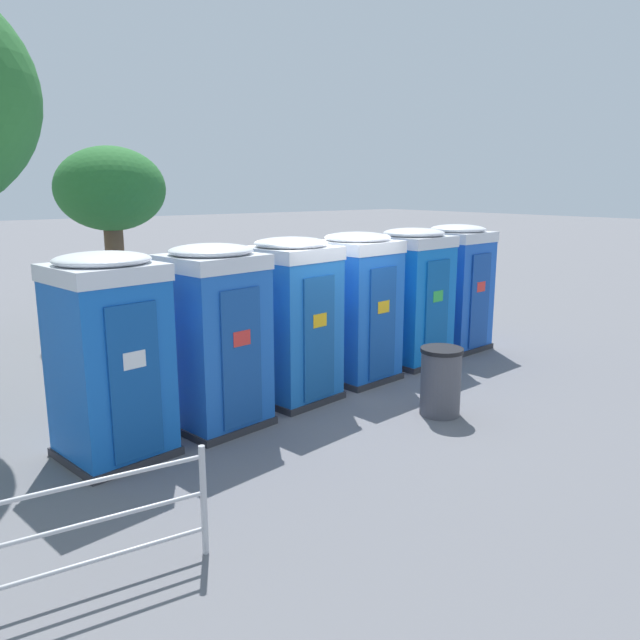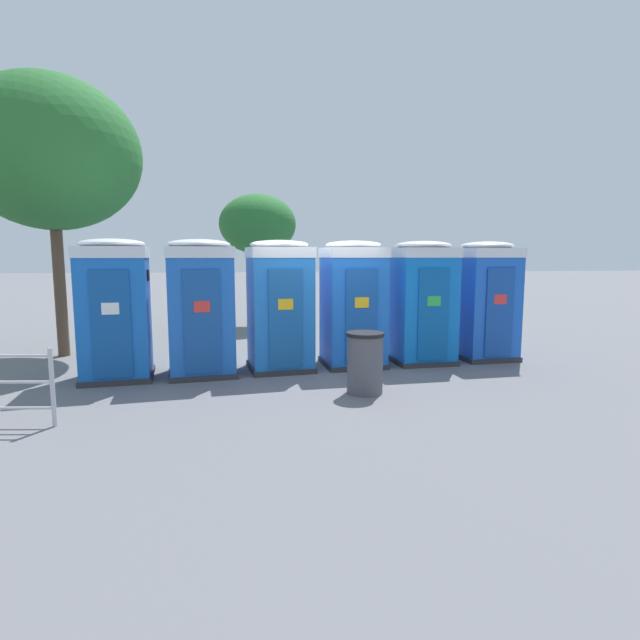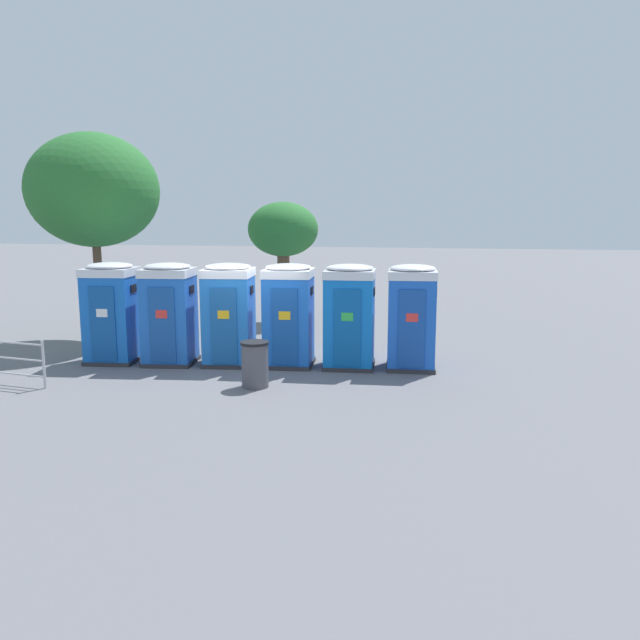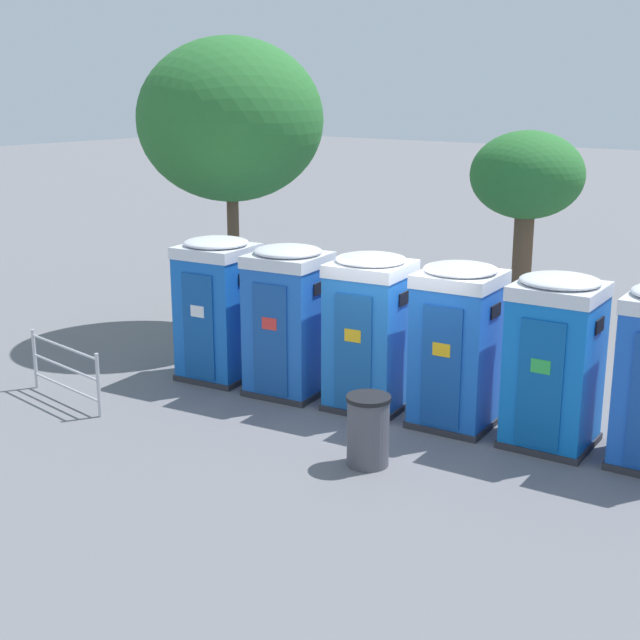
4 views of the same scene
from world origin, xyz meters
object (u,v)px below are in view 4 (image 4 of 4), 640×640
object	(u,v)px
portapotty_1	(288,320)
event_barrier	(65,369)
street_tree_1	(230,120)
portapotty_0	(218,308)
portapotty_4	(555,360)
street_tree_0	(527,179)
portapotty_3	(457,344)
portapotty_2	(370,331)
trash_can	(368,430)

from	to	relation	value
portapotty_1	event_barrier	world-z (taller)	portapotty_1
street_tree_1	portapotty_0	bearing A→B (deg)	-52.84
portapotty_4	portapotty_1	bearing A→B (deg)	-172.82
portapotty_0	event_barrier	distance (m)	2.82
portapotty_1	street_tree_0	distance (m)	7.02
portapotty_3	street_tree_1	size ratio (longest dim) A/B	0.42
portapotty_2	event_barrier	world-z (taller)	portapotty_2
street_tree_0	street_tree_1	xyz separation A→B (m)	(-4.40, -4.44, 1.25)
portapotty_1	portapotty_2	distance (m)	1.50
portapotty_3	street_tree_0	bearing A→B (deg)	106.62
street_tree_0	trash_can	xyz separation A→B (m)	(1.66, -8.33, -2.65)
portapotty_2	street_tree_0	size ratio (longest dim) A/B	0.61
event_barrier	street_tree_0	bearing A→B (deg)	68.07
portapotty_4	portapotty_3	bearing A→B (deg)	-174.73
trash_can	portapotty_2	bearing A→B (deg)	124.05
portapotty_1	portapotty_3	xyz separation A→B (m)	(2.98, 0.43, 0.00)
portapotty_4	trash_can	distance (m)	2.91
portapotty_3	event_barrier	distance (m)	6.41
portapotty_2	event_barrier	size ratio (longest dim) A/B	1.24
street_tree_0	portapotty_0	bearing A→B (deg)	-110.97
portapotty_0	trash_can	world-z (taller)	portapotty_0
portapotty_3	portapotty_4	distance (m)	1.50
portapotty_3	trash_can	size ratio (longest dim) A/B	2.53
portapotty_4	event_barrier	bearing A→B (deg)	-155.89
portapotty_3	event_barrier	bearing A→B (deg)	-151.52
portapotty_0	portapotty_4	world-z (taller)	same
portapotty_4	street_tree_0	size ratio (longest dim) A/B	0.61
portapotty_2	street_tree_1	distance (m)	6.04
portapotty_3	trash_can	world-z (taller)	portapotty_3
portapotty_0	event_barrier	xyz separation A→B (m)	(-1.13, -2.48, -0.72)
portapotty_3	portapotty_0	bearing A→B (deg)	-172.86
portapotty_2	event_barrier	xyz separation A→B (m)	(-4.11, -2.86, -0.72)
street_tree_1	event_barrier	size ratio (longest dim) A/B	2.95
portapotty_0	portapotty_2	world-z (taller)	same
portapotty_3	street_tree_0	xyz separation A→B (m)	(-1.86, 6.25, 1.87)
portapotty_4	street_tree_1	size ratio (longest dim) A/B	0.42
portapotty_0	portapotty_3	world-z (taller)	same
street_tree_0	trash_can	distance (m)	8.90
portapotty_2	portapotty_3	xyz separation A→B (m)	(1.49, 0.18, 0.00)
portapotty_0	portapotty_4	bearing A→B (deg)	6.67
portapotty_0	street_tree_0	size ratio (longest dim) A/B	0.61
portapotty_0	portapotty_3	distance (m)	4.51
trash_can	event_barrier	bearing A→B (deg)	-170.00
street_tree_1	trash_can	xyz separation A→B (m)	(6.06, -3.89, -3.89)
street_tree_0	trash_can	size ratio (longest dim) A/B	4.15
street_tree_1	event_barrier	xyz separation A→B (m)	(0.66, -4.84, -3.83)
portapotty_1	portapotty_2	xyz separation A→B (m)	(1.48, 0.25, 0.00)
portapotty_0	street_tree_0	xyz separation A→B (m)	(2.61, 6.81, 1.87)
event_barrier	portapotty_2	bearing A→B (deg)	34.82
portapotty_2	street_tree_1	size ratio (longest dim) A/B	0.42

